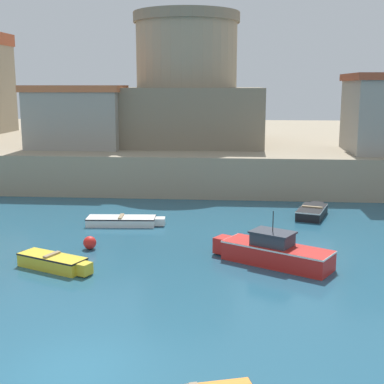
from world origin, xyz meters
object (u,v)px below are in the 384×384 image
object	(u,v)px
dinghy_yellow_0	(54,262)
fortress	(187,97)
dinghy_black_4	(312,211)
mooring_buoy	(90,243)
dinghy_white_7	(123,221)
motorboat_red_8	(273,252)
harbor_shed_mid_row	(76,117)

from	to	relation	value
dinghy_yellow_0	fortress	xyz separation A→B (m)	(3.30, 24.62, 6.34)
dinghy_black_4	fortress	size ratio (longest dim) A/B	0.29
dinghy_black_4	mooring_buoy	world-z (taller)	dinghy_black_4
dinghy_white_7	motorboat_red_8	world-z (taller)	motorboat_red_8
dinghy_black_4	motorboat_red_8	bearing A→B (deg)	-107.88
dinghy_black_4	dinghy_yellow_0	bearing A→B (deg)	-139.71
motorboat_red_8	mooring_buoy	xyz separation A→B (m)	(-8.49, 1.44, -0.24)
dinghy_yellow_0	motorboat_red_8	distance (m)	9.35
harbor_shed_mid_row	fortress	bearing A→B (deg)	33.63
dinghy_black_4	fortress	world-z (taller)	fortress
dinghy_white_7	mooring_buoy	world-z (taller)	mooring_buoy
dinghy_white_7	mooring_buoy	xyz separation A→B (m)	(-0.66, -4.45, 0.05)
dinghy_yellow_0	dinghy_white_7	size ratio (longest dim) A/B	0.82
dinghy_yellow_0	harbor_shed_mid_row	bearing A→B (deg)	103.69
dinghy_yellow_0	dinghy_white_7	xyz separation A→B (m)	(1.41, 7.31, -0.06)
dinghy_yellow_0	fortress	world-z (taller)	fortress
motorboat_red_8	harbor_shed_mid_row	world-z (taller)	harbor_shed_mid_row
motorboat_red_8	dinghy_white_7	bearing A→B (deg)	143.03
harbor_shed_mid_row	motorboat_red_8	bearing A→B (deg)	-52.06
motorboat_red_8	harbor_shed_mid_row	bearing A→B (deg)	127.94
dinghy_black_4	mooring_buoy	bearing A→B (deg)	-146.92
motorboat_red_8	fortress	bearing A→B (deg)	104.36
dinghy_white_7	fortress	size ratio (longest dim) A/B	0.34
dinghy_yellow_0	dinghy_white_7	world-z (taller)	dinghy_yellow_0
fortress	harbor_shed_mid_row	world-z (taller)	fortress
dinghy_black_4	harbor_shed_mid_row	world-z (taller)	harbor_shed_mid_row
dinghy_white_7	fortress	distance (m)	18.54
dinghy_white_7	dinghy_black_4	bearing A→B (deg)	15.35
fortress	motorboat_red_8	bearing A→B (deg)	-75.64
dinghy_black_4	dinghy_white_7	world-z (taller)	dinghy_black_4
dinghy_white_7	motorboat_red_8	size ratio (longest dim) A/B	0.83
motorboat_red_8	fortress	size ratio (longest dim) A/B	0.42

